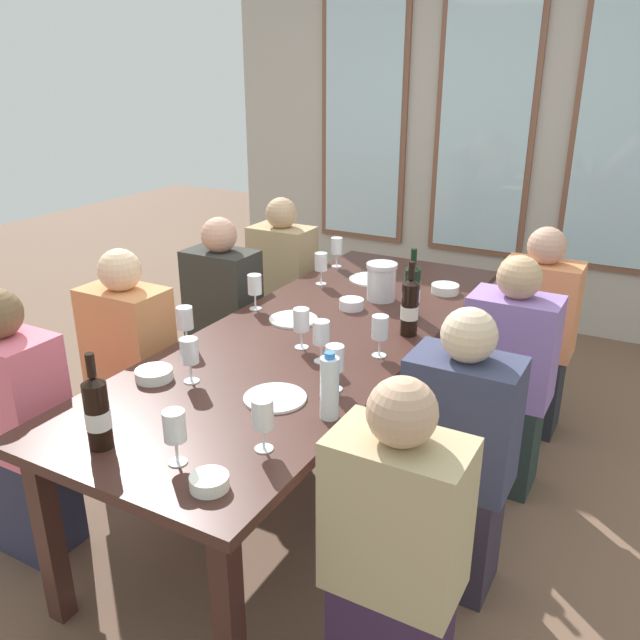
% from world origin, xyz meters
% --- Properties ---
extents(ground_plane, '(12.00, 12.00, 0.00)m').
position_xyz_m(ground_plane, '(0.00, 0.00, 0.00)').
color(ground_plane, brown).
extents(back_wall_with_windows, '(4.14, 0.10, 2.90)m').
position_xyz_m(back_wall_with_windows, '(0.00, 2.49, 1.45)').
color(back_wall_with_windows, '#B5ADA3').
rests_on(back_wall_with_windows, ground).
extents(dining_table, '(0.94, 2.60, 0.74)m').
position_xyz_m(dining_table, '(0.00, 0.00, 0.67)').
color(dining_table, '#3E221C').
rests_on(dining_table, ground).
extents(white_plate_0, '(0.23, 0.23, 0.01)m').
position_xyz_m(white_plate_0, '(-0.17, 0.08, 0.74)').
color(white_plate_0, white).
rests_on(white_plate_0, dining_table).
extents(white_plate_1, '(0.23, 0.23, 0.01)m').
position_xyz_m(white_plate_1, '(0.17, -0.61, 0.74)').
color(white_plate_1, white).
rests_on(white_plate_1, dining_table).
extents(white_plate_2, '(0.26, 0.26, 0.01)m').
position_xyz_m(white_plate_2, '(-0.10, 0.81, 0.74)').
color(white_plate_2, white).
rests_on(white_plate_2, dining_table).
extents(metal_pitcher, '(0.16, 0.16, 0.19)m').
position_xyz_m(metal_pitcher, '(0.07, 0.54, 0.84)').
color(metal_pitcher, silver).
rests_on(metal_pitcher, dining_table).
extents(wine_bottle_0, '(0.08, 0.08, 0.33)m').
position_xyz_m(wine_bottle_0, '(0.36, 0.17, 0.87)').
color(wine_bottle_0, black).
rests_on(wine_bottle_0, dining_table).
extents(wine_bottle_1, '(0.08, 0.08, 0.33)m').
position_xyz_m(wine_bottle_1, '(0.29, 0.40, 0.87)').
color(wine_bottle_1, black).
rests_on(wine_bottle_1, dining_table).
extents(wine_bottle_2, '(0.08, 0.08, 0.32)m').
position_xyz_m(wine_bottle_2, '(-0.14, -1.14, 0.86)').
color(wine_bottle_2, black).
rests_on(wine_bottle_2, dining_table).
extents(tasting_bowl_0, '(0.14, 0.14, 0.04)m').
position_xyz_m(tasting_bowl_0, '(-0.32, -0.70, 0.76)').
color(tasting_bowl_0, white).
rests_on(tasting_bowl_0, dining_table).
extents(tasting_bowl_1, '(0.14, 0.14, 0.04)m').
position_xyz_m(tasting_bowl_1, '(0.32, 0.79, 0.76)').
color(tasting_bowl_1, white).
rests_on(tasting_bowl_1, dining_table).
extents(tasting_bowl_2, '(0.11, 0.11, 0.04)m').
position_xyz_m(tasting_bowl_2, '(0.29, -1.15, 0.76)').
color(tasting_bowl_2, white).
rests_on(tasting_bowl_2, dining_table).
extents(tasting_bowl_3, '(0.12, 0.12, 0.05)m').
position_xyz_m(tasting_bowl_3, '(-0.00, 0.35, 0.76)').
color(tasting_bowl_3, white).
rests_on(tasting_bowl_3, dining_table).
extents(water_bottle, '(0.06, 0.06, 0.24)m').
position_xyz_m(water_bottle, '(0.40, -0.63, 0.85)').
color(water_bottle, white).
rests_on(water_bottle, dining_table).
extents(wine_glass_0, '(0.07, 0.07, 0.17)m').
position_xyz_m(wine_glass_0, '(-0.31, 0.61, 0.86)').
color(wine_glass_0, white).
rests_on(wine_glass_0, dining_table).
extents(wine_glass_1, '(0.07, 0.07, 0.17)m').
position_xyz_m(wine_glass_1, '(-0.39, 0.94, 0.86)').
color(wine_glass_1, white).
rests_on(wine_glass_1, dining_table).
extents(wine_glass_2, '(0.07, 0.07, 0.17)m').
position_xyz_m(wine_glass_2, '(0.13, -1.09, 0.86)').
color(wine_glass_2, white).
rests_on(wine_glass_2, dining_table).
extents(wine_glass_3, '(0.07, 0.07, 0.17)m').
position_xyz_m(wine_glass_3, '(0.16, -0.26, 0.86)').
color(wine_glass_3, white).
rests_on(wine_glass_3, dining_table).
extents(wine_glass_4, '(0.07, 0.07, 0.17)m').
position_xyz_m(wine_glass_4, '(0.32, -0.45, 0.86)').
color(wine_glass_4, white).
rests_on(wine_glass_4, dining_table).
extents(wine_glass_5, '(0.07, 0.07, 0.17)m').
position_xyz_m(wine_glass_5, '(-0.41, -0.39, 0.86)').
color(wine_glass_5, white).
rests_on(wine_glass_5, dining_table).
extents(wine_glass_6, '(0.07, 0.07, 0.17)m').
position_xyz_m(wine_glass_6, '(0.32, -0.91, 0.86)').
color(wine_glass_6, white).
rests_on(wine_glass_6, dining_table).
extents(wine_glass_7, '(0.07, 0.07, 0.17)m').
position_xyz_m(wine_glass_7, '(0.02, -0.18, 0.86)').
color(wine_glass_7, white).
rests_on(wine_glass_7, dining_table).
extents(wine_glass_8, '(0.07, 0.07, 0.17)m').
position_xyz_m(wine_glass_8, '(-0.41, 0.12, 0.86)').
color(wine_glass_8, white).
rests_on(wine_glass_8, dining_table).
extents(wine_glass_9, '(0.07, 0.07, 0.17)m').
position_xyz_m(wine_glass_9, '(-0.18, -0.65, 0.86)').
color(wine_glass_9, white).
rests_on(wine_glass_9, dining_table).
extents(wine_glass_10, '(0.07, 0.07, 0.17)m').
position_xyz_m(wine_glass_10, '(0.34, -0.09, 0.86)').
color(wine_glass_10, white).
rests_on(wine_glass_10, dining_table).
extents(seated_person_0, '(0.38, 0.24, 1.11)m').
position_xyz_m(seated_person_0, '(-0.78, 0.34, 0.53)').
color(seated_person_0, '#212633').
rests_on(seated_person_0, ground).
extents(seated_person_1, '(0.38, 0.24, 1.11)m').
position_xyz_m(seated_person_1, '(0.78, 0.36, 0.53)').
color(seated_person_1, '#24322E').
rests_on(seated_person_1, ground).
extents(seated_person_2, '(0.38, 0.24, 1.11)m').
position_xyz_m(seated_person_2, '(-0.78, -0.98, 0.53)').
color(seated_person_2, '#2B2C44').
rests_on(seated_person_2, ground).
extents(seated_person_3, '(0.38, 0.24, 1.11)m').
position_xyz_m(seated_person_3, '(0.78, -0.94, 0.53)').
color(seated_person_3, '#382240').
rests_on(seated_person_3, ground).
extents(seated_person_4, '(0.38, 0.24, 1.11)m').
position_xyz_m(seated_person_4, '(-0.78, 0.96, 0.53)').
color(seated_person_4, '#212F33').
rests_on(seated_person_4, ground).
extents(seated_person_5, '(0.38, 0.24, 1.11)m').
position_xyz_m(seated_person_5, '(0.78, 0.94, 0.53)').
color(seated_person_5, '#24262D').
rests_on(seated_person_5, ground).
extents(seated_person_6, '(0.38, 0.24, 1.11)m').
position_xyz_m(seated_person_6, '(-0.78, -0.37, 0.53)').
color(seated_person_6, '#223533').
rests_on(seated_person_6, ground).
extents(seated_person_7, '(0.38, 0.24, 1.11)m').
position_xyz_m(seated_person_7, '(0.78, -0.36, 0.53)').
color(seated_person_7, '#302937').
rests_on(seated_person_7, ground).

